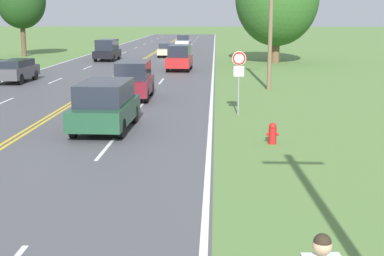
{
  "coord_description": "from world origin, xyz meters",
  "views": [
    {
      "loc": [
        7.07,
        -0.25,
        4.28
      ],
      "look_at": [
        6.4,
        14.78,
        1.09
      ],
      "focal_mm": 50.0,
      "sensor_mm": 36.0,
      "label": 1
    }
  ],
  "objects_px": {
    "fire_hydrant": "(273,133)",
    "tree_left_verge": "(21,1)",
    "car_maroon_suv_approaching": "(134,80)",
    "car_red_suv_mid_far": "(180,57)",
    "car_champagne_sedan_distant": "(167,50)",
    "traffic_sign": "(239,67)",
    "car_black_van_receding": "(107,50)",
    "car_white_sedan_horizon": "(183,41)",
    "car_dark_green_suv_nearest": "(105,105)",
    "car_dark_grey_hatchback_mid_near": "(16,70)"
  },
  "relations": [
    {
      "from": "car_dark_green_suv_nearest",
      "to": "car_dark_grey_hatchback_mid_near",
      "type": "relative_size",
      "value": 1.1
    },
    {
      "from": "car_black_van_receding",
      "to": "car_champagne_sedan_distant",
      "type": "xyz_separation_m",
      "value": [
        5.23,
        5.29,
        -0.3
      ]
    },
    {
      "from": "car_dark_green_suv_nearest",
      "to": "car_maroon_suv_approaching",
      "type": "height_order",
      "value": "car_maroon_suv_approaching"
    },
    {
      "from": "fire_hydrant",
      "to": "car_black_van_receding",
      "type": "relative_size",
      "value": 0.17
    },
    {
      "from": "tree_left_verge",
      "to": "car_black_van_receding",
      "type": "distance_m",
      "value": 12.05
    },
    {
      "from": "fire_hydrant",
      "to": "tree_left_verge",
      "type": "relative_size",
      "value": 0.08
    },
    {
      "from": "car_red_suv_mid_far",
      "to": "car_white_sedan_horizon",
      "type": "height_order",
      "value": "car_red_suv_mid_far"
    },
    {
      "from": "tree_left_verge",
      "to": "car_white_sedan_horizon",
      "type": "distance_m",
      "value": 24.54
    },
    {
      "from": "tree_left_verge",
      "to": "car_champagne_sedan_distant",
      "type": "relative_size",
      "value": 1.84
    },
    {
      "from": "traffic_sign",
      "to": "car_dark_green_suv_nearest",
      "type": "xyz_separation_m",
      "value": [
        -5.12,
        -3.24,
        -1.12
      ]
    },
    {
      "from": "traffic_sign",
      "to": "car_dark_grey_hatchback_mid_near",
      "type": "height_order",
      "value": "traffic_sign"
    },
    {
      "from": "tree_left_verge",
      "to": "car_maroon_suv_approaching",
      "type": "distance_m",
      "value": 33.02
    },
    {
      "from": "tree_left_verge",
      "to": "car_black_van_receding",
      "type": "bearing_deg",
      "value": -27.53
    },
    {
      "from": "car_dark_green_suv_nearest",
      "to": "car_black_van_receding",
      "type": "relative_size",
      "value": 1.06
    },
    {
      "from": "tree_left_verge",
      "to": "car_white_sedan_horizon",
      "type": "bearing_deg",
      "value": 49.27
    },
    {
      "from": "fire_hydrant",
      "to": "traffic_sign",
      "type": "relative_size",
      "value": 0.26
    },
    {
      "from": "car_champagne_sedan_distant",
      "to": "fire_hydrant",
      "type": "bearing_deg",
      "value": 8.29
    },
    {
      "from": "car_dark_green_suv_nearest",
      "to": "car_white_sedan_horizon",
      "type": "bearing_deg",
      "value": -178.51
    },
    {
      "from": "car_red_suv_mid_far",
      "to": "car_black_van_receding",
      "type": "xyz_separation_m",
      "value": [
        -7.49,
        8.94,
        0.0
      ]
    },
    {
      "from": "car_red_suv_mid_far",
      "to": "car_champagne_sedan_distant",
      "type": "relative_size",
      "value": 0.88
    },
    {
      "from": "car_maroon_suv_approaching",
      "to": "fire_hydrant",
      "type": "bearing_deg",
      "value": 31.33
    },
    {
      "from": "car_dark_green_suv_nearest",
      "to": "car_champagne_sedan_distant",
      "type": "height_order",
      "value": "car_dark_green_suv_nearest"
    },
    {
      "from": "car_dark_green_suv_nearest",
      "to": "traffic_sign",
      "type": "bearing_deg",
      "value": 123.46
    },
    {
      "from": "traffic_sign",
      "to": "car_black_van_receding",
      "type": "relative_size",
      "value": 0.66
    },
    {
      "from": "fire_hydrant",
      "to": "tree_left_verge",
      "type": "height_order",
      "value": "tree_left_verge"
    },
    {
      "from": "tree_left_verge",
      "to": "car_white_sedan_horizon",
      "type": "height_order",
      "value": "tree_left_verge"
    },
    {
      "from": "car_dark_grey_hatchback_mid_near",
      "to": "car_maroon_suv_approaching",
      "type": "bearing_deg",
      "value": -125.63
    },
    {
      "from": "car_red_suv_mid_far",
      "to": "car_champagne_sedan_distant",
      "type": "distance_m",
      "value": 14.4
    },
    {
      "from": "traffic_sign",
      "to": "car_black_van_receding",
      "type": "distance_m",
      "value": 30.01
    },
    {
      "from": "car_dark_green_suv_nearest",
      "to": "car_black_van_receding",
      "type": "bearing_deg",
      "value": -167.61
    },
    {
      "from": "car_maroon_suv_approaching",
      "to": "traffic_sign",
      "type": "bearing_deg",
      "value": 48.48
    },
    {
      "from": "traffic_sign",
      "to": "tree_left_verge",
      "type": "bearing_deg",
      "value": 122.74
    },
    {
      "from": "car_dark_grey_hatchback_mid_near",
      "to": "car_black_van_receding",
      "type": "bearing_deg",
      "value": -6.86
    },
    {
      "from": "car_dark_green_suv_nearest",
      "to": "car_maroon_suv_approaching",
      "type": "relative_size",
      "value": 1.07
    },
    {
      "from": "car_maroon_suv_approaching",
      "to": "car_champagne_sedan_distant",
      "type": "height_order",
      "value": "car_maroon_suv_approaching"
    },
    {
      "from": "car_dark_grey_hatchback_mid_near",
      "to": "car_black_van_receding",
      "type": "distance_m",
      "value": 16.99
    },
    {
      "from": "car_maroon_suv_approaching",
      "to": "car_red_suv_mid_far",
      "type": "bearing_deg",
      "value": 173.04
    },
    {
      "from": "fire_hydrant",
      "to": "car_maroon_suv_approaching",
      "type": "bearing_deg",
      "value": 122.75
    },
    {
      "from": "car_dark_grey_hatchback_mid_near",
      "to": "car_black_van_receding",
      "type": "height_order",
      "value": "car_black_van_receding"
    },
    {
      "from": "car_black_van_receding",
      "to": "car_champagne_sedan_distant",
      "type": "distance_m",
      "value": 7.44
    },
    {
      "from": "traffic_sign",
      "to": "car_dark_grey_hatchback_mid_near",
      "type": "relative_size",
      "value": 0.68
    },
    {
      "from": "fire_hydrant",
      "to": "car_white_sedan_horizon",
      "type": "distance_m",
      "value": 56.7
    },
    {
      "from": "tree_left_verge",
      "to": "car_dark_green_suv_nearest",
      "type": "xyz_separation_m",
      "value": [
        16.04,
        -36.16,
        -4.73
      ]
    },
    {
      "from": "tree_left_verge",
      "to": "car_champagne_sedan_distant",
      "type": "bearing_deg",
      "value": 0.56
    },
    {
      "from": "traffic_sign",
      "to": "car_dark_green_suv_nearest",
      "type": "bearing_deg",
      "value": -147.66
    },
    {
      "from": "tree_left_verge",
      "to": "car_maroon_suv_approaching",
      "type": "bearing_deg",
      "value": -60.8
    },
    {
      "from": "car_dark_grey_hatchback_mid_near",
      "to": "car_red_suv_mid_far",
      "type": "bearing_deg",
      "value": -50.19
    },
    {
      "from": "car_dark_grey_hatchback_mid_near",
      "to": "car_white_sedan_horizon",
      "type": "xyz_separation_m",
      "value": [
        8.38,
        40.15,
        0.0
      ]
    },
    {
      "from": "traffic_sign",
      "to": "car_black_van_receding",
      "type": "xyz_separation_m",
      "value": [
        -11.31,
        27.78,
        -1.06
      ]
    },
    {
      "from": "car_red_suv_mid_far",
      "to": "traffic_sign",
      "type": "bearing_deg",
      "value": 13.24
    }
  ]
}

